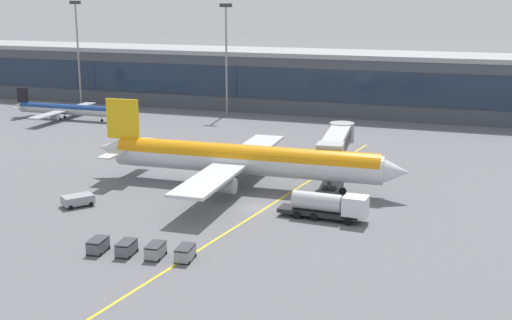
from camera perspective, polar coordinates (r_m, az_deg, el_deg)
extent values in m
plane|color=slate|center=(84.72, -0.05, -4.15)|extent=(700.00, 700.00, 0.00)
cube|color=yellow|center=(86.11, 1.25, -3.85)|extent=(11.17, 79.30, 0.01)
cube|color=#424751|center=(157.11, 5.20, 6.54)|extent=(191.34, 17.21, 12.71)
cube|color=#1E2D42|center=(148.70, 4.39, 6.39)|extent=(185.60, 0.16, 7.12)
cube|color=#99999E|center=(156.40, 5.25, 9.03)|extent=(195.16, 17.56, 1.00)
cylinder|color=silver|center=(93.35, -0.95, -0.04)|extent=(38.63, 5.18, 3.91)
cylinder|color=orange|center=(93.27, -0.96, 0.17)|extent=(37.85, 4.99, 3.75)
cone|color=silver|center=(89.31, 11.73, -0.98)|extent=(4.03, 3.84, 3.71)
cone|color=silver|center=(101.52, -12.20, 1.01)|extent=(4.80, 3.48, 3.32)
cube|color=gold|center=(99.65, -11.29, 3.45)|extent=(5.09, 0.53, 5.87)
cube|color=silver|center=(103.64, -9.92, 1.48)|extent=(2.20, 6.32, 0.24)
cube|color=silver|center=(96.92, -12.00, 0.53)|extent=(2.20, 6.32, 0.24)
cube|color=silver|center=(103.18, -0.01, 1.14)|extent=(5.33, 16.33, 0.40)
cube|color=silver|center=(84.77, -4.03, -1.72)|extent=(5.33, 16.33, 0.40)
cylinder|color=#939399|center=(100.50, 0.04, -0.01)|extent=(3.08, 2.25, 2.15)
cylinder|color=#939399|center=(87.42, -2.71, -2.15)|extent=(3.08, 2.25, 2.15)
cylinder|color=black|center=(91.00, 7.39, -2.66)|extent=(1.01, 0.43, 1.00)
cylinder|color=slate|center=(90.75, 7.41, -2.11)|extent=(0.20, 0.20, 1.82)
cylinder|color=black|center=(96.51, -1.93, -1.59)|extent=(1.01, 0.43, 1.00)
cylinder|color=slate|center=(96.27, -1.93, -1.07)|extent=(0.20, 0.20, 1.82)
cylinder|color=black|center=(93.31, -2.63, -2.14)|extent=(1.01, 0.43, 1.00)
cylinder|color=slate|center=(93.07, -2.64, -1.60)|extent=(0.20, 0.20, 1.82)
cube|color=#B2B7BC|center=(99.52, 6.85, 1.50)|extent=(4.56, 15.41, 2.80)
cube|color=#232328|center=(99.52, 6.88, 1.50)|extent=(4.43, 13.00, 1.54)
cube|color=#9EA3A8|center=(92.17, 6.33, 0.52)|extent=(3.91, 3.56, 2.94)
cylinder|color=#4C4C51|center=(92.96, 6.27, -1.42)|extent=(0.70, 0.70, 3.68)
cube|color=#262628|center=(93.42, 6.25, -2.42)|extent=(1.98, 1.98, 0.30)
cylinder|color=gray|center=(106.91, 7.31, 2.35)|extent=(3.90, 3.90, 3.08)
cylinder|color=gray|center=(107.60, 7.26, 0.66)|extent=(1.80, 1.80, 3.68)
cube|color=#232326|center=(81.21, 5.41, -4.46)|extent=(10.11, 3.00, 0.50)
cube|color=silver|center=(79.77, 8.46, -3.95)|extent=(2.92, 2.64, 2.50)
cube|color=black|center=(79.36, 9.36, -3.70)|extent=(0.27, 2.31, 1.12)
cylinder|color=#B7BABF|center=(80.88, 5.24, -3.53)|extent=(6.10, 2.50, 2.20)
cylinder|color=black|center=(81.46, 8.24, -4.68)|extent=(1.02, 0.40, 1.00)
cylinder|color=black|center=(79.27, 7.83, -5.19)|extent=(1.02, 0.40, 1.00)
cylinder|color=black|center=(82.46, 5.44, -4.36)|extent=(1.02, 0.40, 1.00)
cylinder|color=black|center=(80.29, 4.95, -4.86)|extent=(1.02, 0.40, 1.00)
cylinder|color=black|center=(83.04, 4.05, -4.20)|extent=(1.02, 0.40, 1.00)
cylinder|color=black|center=(80.89, 3.53, -4.69)|extent=(1.02, 0.40, 1.00)
cube|color=gray|center=(88.48, -14.93, -3.27)|extent=(4.15, 4.41, 1.10)
cube|color=black|center=(88.71, -14.36, -3.06)|extent=(2.45, 2.32, 0.33)
cylinder|color=black|center=(89.98, -14.32, -3.31)|extent=(0.57, 0.63, 0.60)
cylinder|color=black|center=(88.10, -13.88, -3.65)|extent=(0.57, 0.63, 0.60)
cylinder|color=black|center=(89.22, -15.93, -3.57)|extent=(0.57, 0.63, 0.60)
cylinder|color=black|center=(87.32, -15.52, -3.92)|extent=(0.57, 0.63, 0.60)
cube|color=#595B60|center=(72.41, -13.31, -7.12)|extent=(1.76, 2.74, 1.10)
cube|color=#333338|center=(72.17, -13.34, -6.60)|extent=(1.80, 2.80, 0.10)
cylinder|color=black|center=(73.79, -13.46, -7.18)|extent=(0.16, 0.37, 0.36)
cylinder|color=black|center=(73.16, -12.40, -7.31)|extent=(0.16, 0.37, 0.36)
cylinder|color=black|center=(72.07, -14.19, -7.74)|extent=(0.16, 0.37, 0.36)
cylinder|color=black|center=(71.43, -13.11, -7.88)|extent=(0.16, 0.37, 0.36)
cube|color=#595B60|center=(71.10, -10.98, -7.39)|extent=(1.76, 2.74, 1.10)
cube|color=#333338|center=(70.86, -11.00, -6.86)|extent=(1.80, 2.80, 0.10)
cylinder|color=black|center=(72.48, -11.17, -7.45)|extent=(0.16, 0.37, 0.36)
cylinder|color=black|center=(71.90, -10.07, -7.57)|extent=(0.16, 0.37, 0.36)
cylinder|color=black|center=(70.72, -11.86, -8.03)|extent=(0.16, 0.37, 0.36)
cylinder|color=black|center=(70.13, -10.73, -8.17)|extent=(0.16, 0.37, 0.36)
cube|color=gray|center=(69.91, -8.56, -7.66)|extent=(1.76, 2.74, 1.10)
cube|color=#333338|center=(69.66, -8.58, -7.12)|extent=(1.80, 2.80, 0.10)
cylinder|color=black|center=(71.28, -8.80, -7.72)|extent=(0.16, 0.37, 0.36)
cylinder|color=black|center=(70.76, -7.66, -7.84)|extent=(0.16, 0.37, 0.36)
cylinder|color=black|center=(69.49, -9.44, -8.32)|extent=(0.16, 0.37, 0.36)
cylinder|color=black|center=(68.96, -8.27, -8.45)|extent=(0.16, 0.37, 0.36)
cube|color=gray|center=(68.85, -6.05, -7.92)|extent=(1.76, 2.74, 1.10)
cube|color=#333338|center=(68.60, -6.07, -7.38)|extent=(1.80, 2.80, 0.10)
cylinder|color=black|center=(70.20, -6.35, -7.98)|extent=(0.16, 0.37, 0.36)
cylinder|color=black|center=(69.74, -5.17, -8.10)|extent=(0.16, 0.37, 0.36)
cylinder|color=black|center=(68.39, -6.93, -8.60)|extent=(0.16, 0.37, 0.36)
cylinder|color=black|center=(67.92, -5.72, -8.73)|extent=(0.16, 0.37, 0.36)
cylinder|color=#B2B7BC|center=(150.74, -15.78, 4.14)|extent=(23.42, 2.46, 2.13)
cylinder|color=navy|center=(150.71, -15.78, 4.21)|extent=(22.96, 2.37, 2.04)
cone|color=#B2B7BC|center=(144.21, -11.65, 3.96)|extent=(2.16, 2.05, 2.02)
cone|color=#B2B7BC|center=(158.01, -19.58, 4.37)|extent=(2.58, 1.85, 1.81)
cube|color=black|center=(156.84, -19.26, 5.23)|extent=(2.77, 0.24, 3.19)
cube|color=#B2B7BC|center=(158.55, -18.58, 4.52)|extent=(1.18, 3.42, 0.14)
cube|color=#B2B7BC|center=(155.21, -19.52, 4.25)|extent=(1.18, 3.42, 0.14)
cube|color=#B2B7BC|center=(156.14, -14.82, 4.46)|extent=(2.86, 9.86, 0.23)
cube|color=#B2B7BC|center=(146.41, -17.34, 3.70)|extent=(2.86, 9.86, 0.23)
cylinder|color=#939399|center=(154.49, -14.98, 4.07)|extent=(1.66, 1.19, 1.17)
cylinder|color=#939399|center=(147.63, -16.75, 3.52)|extent=(1.66, 1.19, 1.17)
cylinder|color=black|center=(146.55, -12.99, 3.31)|extent=(0.57, 0.23, 0.57)
cylinder|color=slate|center=(146.46, -13.00, 3.51)|extent=(0.11, 0.11, 1.07)
cylinder|color=black|center=(152.60, -15.97, 3.54)|extent=(0.57, 0.23, 0.57)
cylinder|color=slate|center=(152.51, -15.99, 3.73)|extent=(0.11, 0.11, 1.07)
cylinder|color=black|center=(151.05, -16.38, 3.41)|extent=(0.57, 0.23, 0.57)
cylinder|color=slate|center=(150.96, -16.39, 3.61)|extent=(0.11, 0.11, 1.07)
cylinder|color=gray|center=(150.51, -2.54, 8.36)|extent=(0.44, 0.44, 23.68)
cube|color=#333338|center=(149.84, -2.59, 13.03)|extent=(2.80, 0.50, 0.80)
cylinder|color=gray|center=(168.30, -14.89, 8.58)|extent=(0.44, 0.44, 24.17)
cube|color=#333338|center=(167.71, -15.16, 12.83)|extent=(2.80, 0.50, 0.80)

